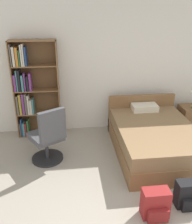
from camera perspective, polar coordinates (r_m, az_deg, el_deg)
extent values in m
cube|color=white|center=(5.16, 4.71, 9.97)|extent=(9.00, 0.06, 2.60)
cube|color=brown|center=(5.06, -18.11, 4.56)|extent=(0.02, 0.29, 1.91)
cube|color=brown|center=(4.96, -8.52, 5.10)|extent=(0.02, 0.29, 1.91)
cube|color=brown|center=(5.12, -13.21, 5.32)|extent=(0.86, 0.01, 1.91)
cube|color=brown|center=(5.36, -12.44, -4.77)|extent=(0.82, 0.27, 0.02)
cube|color=#665B51|center=(5.32, -16.80, -3.66)|extent=(0.02, 0.19, 0.28)
cube|color=navy|center=(5.28, -16.55, -3.32)|extent=(0.02, 0.16, 0.37)
cube|color=teal|center=(5.31, -16.05, -3.58)|extent=(0.04, 0.21, 0.28)
cube|color=maroon|center=(5.31, -15.60, -3.56)|extent=(0.03, 0.22, 0.28)
cube|color=#2D6638|center=(5.29, -15.18, -3.30)|extent=(0.03, 0.22, 0.33)
cube|color=brown|center=(5.16, -12.89, -0.08)|extent=(0.82, 0.27, 0.02)
cube|color=#665B51|center=(5.10, -17.41, 1.60)|extent=(0.04, 0.18, 0.38)
cube|color=gold|center=(5.11, -16.81, 1.86)|extent=(0.04, 0.22, 0.41)
cube|color=#7A387F|center=(5.08, -16.22, 1.87)|extent=(0.04, 0.18, 0.42)
cube|color=#665B51|center=(5.06, -15.66, 1.89)|extent=(0.04, 0.17, 0.42)
cube|color=beige|center=(5.07, -15.13, 1.76)|extent=(0.03, 0.19, 0.38)
cube|color=beige|center=(5.09, -14.58, 1.31)|extent=(0.04, 0.21, 0.29)
cube|color=teal|center=(5.09, -14.12, 1.44)|extent=(0.03, 0.22, 0.30)
cube|color=brown|center=(4.99, -13.38, 4.95)|extent=(0.82, 0.27, 0.02)
cube|color=#7A387F|center=(4.97, -17.97, 6.38)|extent=(0.04, 0.19, 0.32)
cube|color=teal|center=(4.96, -17.51, 6.93)|extent=(0.02, 0.22, 0.40)
cube|color=black|center=(4.94, -17.09, 6.95)|extent=(0.04, 0.18, 0.41)
cube|color=teal|center=(4.95, -16.38, 6.48)|extent=(0.04, 0.21, 0.31)
cube|color=#7A387F|center=(4.92, -15.92, 6.67)|extent=(0.03, 0.16, 0.35)
cube|color=black|center=(4.94, -15.30, 6.39)|extent=(0.04, 0.21, 0.28)
cube|color=#7A387F|center=(4.92, -14.77, 6.75)|extent=(0.04, 0.20, 0.34)
cube|color=brown|center=(4.87, -13.90, 10.28)|extent=(0.82, 0.27, 0.02)
cube|color=#665B51|center=(4.87, -18.81, 12.23)|extent=(0.02, 0.22, 0.39)
cube|color=beige|center=(4.85, -18.26, 11.98)|extent=(0.04, 0.18, 0.35)
cube|color=orange|center=(4.83, -17.62, 11.96)|extent=(0.04, 0.16, 0.34)
cube|color=#2D6638|center=(4.84, -17.04, 11.78)|extent=(0.02, 0.20, 0.29)
cube|color=beige|center=(4.83, -16.63, 12.35)|extent=(0.03, 0.21, 0.38)
cube|color=beige|center=(4.80, -16.27, 12.41)|extent=(0.03, 0.16, 0.40)
cube|color=navy|center=(4.83, -15.74, 12.20)|extent=(0.02, 0.22, 0.34)
cube|color=brown|center=(4.79, -14.44, 15.60)|extent=(0.86, 0.29, 0.02)
cube|color=brown|center=(4.64, 13.17, -7.51)|extent=(1.37, 1.93, 0.31)
cube|color=olive|center=(4.51, 13.48, -4.52)|extent=(1.34, 1.89, 0.24)
cube|color=brown|center=(5.31, 10.22, -0.19)|extent=(1.37, 0.08, 0.80)
cube|color=silver|center=(5.05, 11.04, 1.03)|extent=(0.50, 0.30, 0.12)
cylinder|color=#232326|center=(4.51, -10.98, -10.25)|extent=(0.54, 0.54, 0.04)
cylinder|color=#333338|center=(4.41, -11.18, -8.09)|extent=(0.06, 0.06, 0.36)
cube|color=#4C4C51|center=(4.29, -11.42, -5.47)|extent=(0.66, 0.66, 0.10)
cube|color=#4C4C51|center=(3.93, -9.93, -3.12)|extent=(0.42, 0.29, 0.52)
cube|color=brown|center=(5.68, 20.58, -1.29)|extent=(0.42, 0.41, 0.52)
cube|color=black|center=(3.68, 20.38, -17.07)|extent=(0.34, 0.17, 0.38)
cube|color=black|center=(3.65, 21.02, -19.20)|extent=(0.26, 0.06, 0.17)
cube|color=maroon|center=(3.41, 13.39, -19.58)|extent=(0.34, 0.19, 0.39)
cube|color=maroon|center=(3.39, 14.00, -22.09)|extent=(0.26, 0.07, 0.17)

